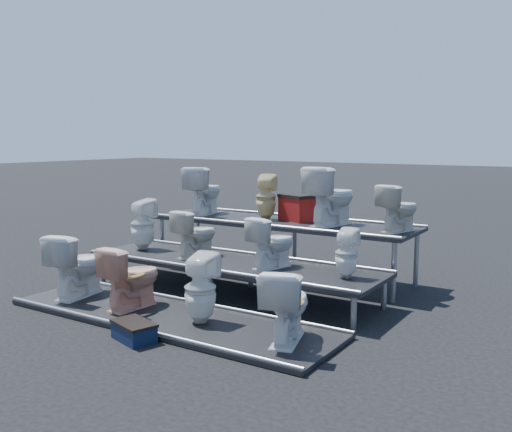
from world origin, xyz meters
The scene contains 18 objects.
ground centered at (0.00, 0.00, 0.00)m, with size 80.00×80.00×0.00m, color black.
tier_front centered at (0.00, -1.30, 0.03)m, with size 4.20×1.20×0.06m, color black.
tier_mid centered at (0.00, 0.00, 0.23)m, with size 4.20×1.20×0.46m, color black.
tier_back centered at (0.00, 1.30, 0.43)m, with size 4.20×1.20×0.86m, color black.
toilet_0 centered at (-1.54, -1.30, 0.48)m, with size 0.47×0.83×0.84m, color silver.
toilet_1 centered at (-0.57, -1.30, 0.45)m, with size 0.43×0.76×0.77m, color #DFA688.
toilet_2 centered at (0.49, -1.30, 0.46)m, with size 0.36×0.36×0.79m, color silver.
toilet_3 centered at (1.59, -1.30, 0.45)m, with size 0.43×0.76×0.77m, color silver.
toilet_4 centered at (-1.62, 0.00, 0.84)m, with size 0.34×0.35×0.76m, color silver.
toilet_5 centered at (-0.61, 0.00, 0.79)m, with size 0.37×0.65×0.67m, color beige.
toilet_6 centered at (0.64, 0.00, 0.79)m, with size 0.37×0.65×0.67m, color silver.
toilet_7 centered at (1.67, 0.00, 0.76)m, with size 0.27×0.28×0.60m, color silver.
toilet_8 centered at (-1.46, 1.30, 1.26)m, with size 0.44×0.78×0.79m, color silver.
toilet_9 centered at (-0.25, 1.30, 1.21)m, with size 0.32×0.33×0.71m, color #D6C488.
toilet_10 centered at (0.86, 1.30, 1.29)m, with size 0.48×0.84×0.86m, color silver.
toilet_11 centered at (1.86, 1.30, 1.18)m, with size 0.36×0.63×0.64m, color beige.
red_crate centered at (0.22, 1.49, 1.04)m, with size 0.49×0.39×0.35m, color maroon.
step_stool centered at (0.15, -2.01, 0.09)m, with size 0.49×0.29×0.17m, color black.
Camera 1 is at (4.34, -6.18, 2.12)m, focal length 40.00 mm.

